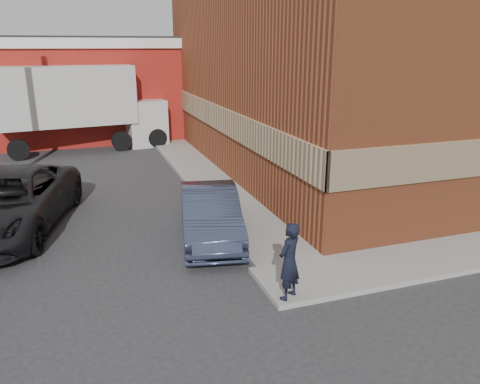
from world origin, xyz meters
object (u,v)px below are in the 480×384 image
object	(u,v)px
brick_building	(371,56)
sedan	(210,214)
suv_a	(8,202)
warehouse	(38,88)
man	(289,261)
box_truck	(82,102)

from	to	relation	value
brick_building	sedan	xyz separation A→B (m)	(-9.30, -6.72, -3.96)
suv_a	brick_building	bearing A→B (deg)	30.64
warehouse	man	bearing A→B (deg)	-74.89
brick_building	sedan	distance (m)	12.13
warehouse	box_truck	distance (m)	4.95
man	box_truck	xyz separation A→B (m)	(-3.54, 17.17, 1.47)
sedan	suv_a	bearing A→B (deg)	166.06
brick_building	warehouse	bearing A→B (deg)	142.80
brick_building	suv_a	world-z (taller)	brick_building
box_truck	man	bearing A→B (deg)	-85.53
box_truck	brick_building	bearing A→B (deg)	-35.65
man	suv_a	size ratio (longest dim) A/B	0.27
brick_building	warehouse	distance (m)	18.30
brick_building	warehouse	size ratio (longest dim) A/B	1.12
man	sedan	world-z (taller)	man
man	brick_building	bearing A→B (deg)	-163.67
suv_a	box_truck	distance (m)	11.26
brick_building	sedan	size ratio (longest dim) A/B	4.18
suv_a	box_truck	bearing A→B (deg)	91.93
man	warehouse	bearing A→B (deg)	-109.11
man	suv_a	xyz separation A→B (m)	(-5.94, 6.28, -0.09)
warehouse	suv_a	bearing A→B (deg)	-90.47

